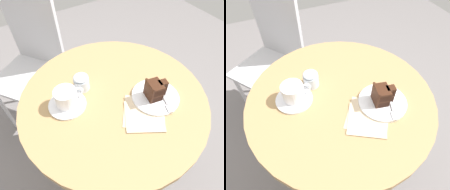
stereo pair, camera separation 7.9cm
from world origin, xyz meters
The scene contains 11 objects.
ground_plane centered at (0.00, 0.00, -0.01)m, with size 4.40×4.40×0.01m, color slate.
cafe_table centered at (0.00, 0.00, 0.59)m, with size 0.78×0.78×0.70m.
saucer centered at (-0.18, 0.06, 0.70)m, with size 0.15×0.15×0.01m.
coffee_cup centered at (-0.18, 0.06, 0.75)m, with size 0.12×0.09×0.07m.
teaspoon centered at (-0.15, 0.08, 0.71)m, with size 0.10×0.05×0.00m.
cake_plate centered at (0.14, -0.10, 0.71)m, with size 0.20×0.20×0.01m.
cake_slice centered at (0.13, -0.10, 0.75)m, with size 0.09×0.08×0.08m.
fork centered at (0.16, -0.15, 0.71)m, with size 0.07×0.15×0.00m.
napkin centered at (0.05, -0.14, 0.70)m, with size 0.22×0.23×0.00m.
cafe_chair centered at (-0.19, 0.66, 0.54)m, with size 0.53×0.53×0.92m.
sugar_pot centered at (-0.09, 0.11, 0.74)m, with size 0.07×0.07×0.07m.
Camera 2 is at (-0.22, -0.49, 1.34)m, focal length 32.00 mm.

